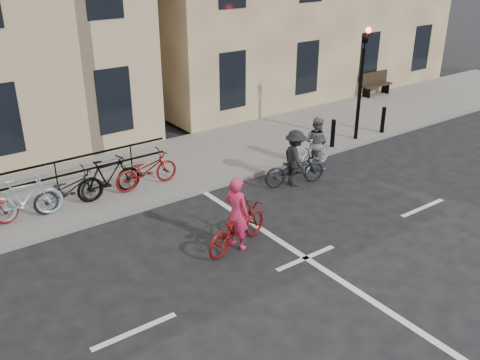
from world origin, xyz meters
TOP-DOWN VIEW (x-y plane):
  - ground at (0.00, 0.00)m, footprint 120.00×120.00m
  - sidewalk at (-4.00, 6.00)m, footprint 46.00×4.00m
  - traffic_light at (6.20, 4.34)m, footprint 0.18×0.30m
  - bollard_east at (5.00, 4.25)m, footprint 0.14×0.14m
  - bollard_west at (7.40, 4.25)m, footprint 0.14×0.14m
  - bench at (11.00, 7.73)m, footprint 1.60×0.41m
  - parked_bikes at (-4.35, 5.04)m, footprint 8.30×1.23m
  - cyclist_pink at (-0.91, 1.26)m, footprint 1.98×1.14m
  - cyclist_grey at (3.60, 3.56)m, footprint 1.69×0.90m
  - cyclist_dark at (2.31, 3.02)m, footprint 1.87×1.14m

SIDE VIEW (x-z plane):
  - ground at x=0.00m, z-range 0.00..0.00m
  - sidewalk at x=-4.00m, z-range 0.00..0.15m
  - cyclist_pink at x=-0.91m, z-range -0.26..1.41m
  - bollard_east at x=5.00m, z-range 0.15..1.05m
  - bollard_west at x=7.40m, z-range 0.15..1.05m
  - cyclist_dark at x=2.31m, z-range -0.17..1.41m
  - cyclist_grey at x=3.60m, z-range -0.15..1.42m
  - parked_bikes at x=-4.35m, z-range 0.12..1.17m
  - bench at x=11.00m, z-range 0.19..1.16m
  - traffic_light at x=6.20m, z-range 0.50..4.40m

